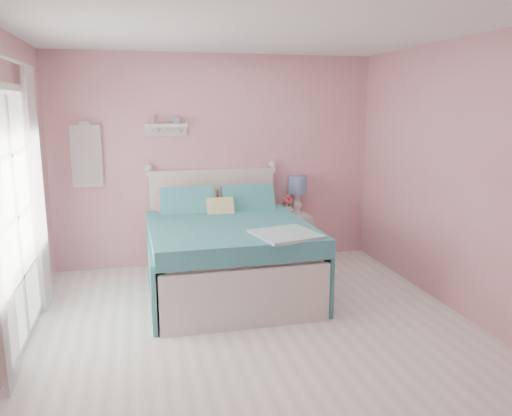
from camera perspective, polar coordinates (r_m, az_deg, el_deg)
name	(u,v)px	position (r m, az deg, el deg)	size (l,w,h in m)	color
floor	(260,336)	(4.51, 0.46, -14.44)	(4.50, 4.50, 0.00)	silver
room_shell	(260,155)	(4.07, 0.50, 6.02)	(4.50, 4.50, 4.50)	#CF838D
bed	(227,253)	(5.45, -3.36, -5.17)	(1.67, 2.09, 1.20)	silver
nightstand	(293,238)	(6.47, 4.23, -3.41)	(0.42, 0.42, 0.60)	beige
table_lamp	(297,188)	(6.44, 4.74, 2.33)	(0.24, 0.24, 0.49)	white
vase	(288,209)	(6.35, 3.69, -0.14)	(0.16, 0.16, 0.17)	silver
teacup	(290,214)	(6.26, 3.94, -0.74)	(0.10, 0.10, 0.08)	#D38D97
roses	(288,200)	(6.32, 3.70, 0.91)	(0.14, 0.11, 0.12)	#E14D67
wall_shelf	(166,127)	(6.13, -10.30, 9.15)	(0.50, 0.15, 0.25)	silver
hanging_dress	(86,156)	(6.16, -18.81, 5.61)	(0.34, 0.03, 0.72)	white
french_door	(15,218)	(4.53, -25.80, -1.09)	(0.04, 1.32, 2.16)	silver
curtain_far	(38,191)	(5.22, -23.69, 1.82)	(0.04, 0.40, 2.32)	white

